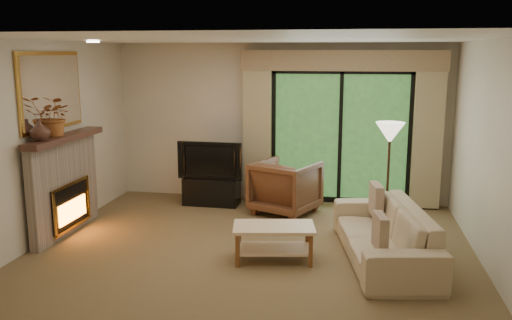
% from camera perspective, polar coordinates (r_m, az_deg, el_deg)
% --- Properties ---
extents(floor, '(5.50, 5.50, 0.00)m').
position_cam_1_polar(floor, '(6.91, -0.45, -9.46)').
color(floor, brown).
rests_on(floor, ground).
extents(ceiling, '(5.50, 5.50, 0.00)m').
position_cam_1_polar(ceiling, '(6.47, -0.49, 12.63)').
color(ceiling, white).
rests_on(ceiling, ground).
extents(wall_back, '(5.00, 0.00, 5.00)m').
position_cam_1_polar(wall_back, '(9.01, 2.53, 3.93)').
color(wall_back, beige).
rests_on(wall_back, ground).
extents(wall_front, '(5.00, 0.00, 5.00)m').
position_cam_1_polar(wall_front, '(4.20, -6.92, -4.65)').
color(wall_front, beige).
rests_on(wall_front, ground).
extents(wall_left, '(0.00, 5.00, 5.00)m').
position_cam_1_polar(wall_left, '(7.58, -21.37, 1.78)').
color(wall_left, beige).
rests_on(wall_left, ground).
extents(wall_right, '(0.00, 5.00, 5.00)m').
position_cam_1_polar(wall_right, '(6.63, 23.56, 0.37)').
color(wall_right, beige).
rests_on(wall_right, ground).
extents(fireplace, '(0.24, 1.70, 1.37)m').
position_cam_1_polar(fireplace, '(7.80, -19.53, -2.45)').
color(fireplace, gray).
rests_on(fireplace, floor).
extents(mirror, '(0.07, 1.45, 1.02)m').
position_cam_1_polar(mirror, '(7.66, -20.71, 6.82)').
color(mirror, gold).
rests_on(mirror, wall_left).
extents(sliding_door, '(2.26, 0.10, 2.16)m').
position_cam_1_polar(sliding_door, '(8.91, 8.86, 2.42)').
color(sliding_door, black).
rests_on(sliding_door, floor).
extents(curtain_left, '(0.45, 0.18, 2.35)m').
position_cam_1_polar(curtain_left, '(8.92, 0.15, 3.22)').
color(curtain_left, tan).
rests_on(curtain_left, floor).
extents(curtain_right, '(0.45, 0.18, 2.35)m').
position_cam_1_polar(curtain_right, '(8.85, 17.64, 2.63)').
color(curtain_right, tan).
rests_on(curtain_right, floor).
extents(cornice, '(3.20, 0.24, 0.32)m').
position_cam_1_polar(cornice, '(8.71, 9.09, 10.29)').
color(cornice, '#937756').
rests_on(cornice, wall_back).
extents(media_console, '(0.90, 0.42, 0.45)m').
position_cam_1_polar(media_console, '(8.88, -4.67, -3.27)').
color(media_console, black).
rests_on(media_console, floor).
extents(tv, '(1.05, 0.16, 0.61)m').
position_cam_1_polar(tv, '(8.77, -4.72, 0.06)').
color(tv, black).
rests_on(tv, media_console).
extents(armchair, '(1.17, 1.18, 0.82)m').
position_cam_1_polar(armchair, '(8.35, 3.13, -2.86)').
color(armchair, brown).
rests_on(armchair, floor).
extents(sofa, '(1.26, 2.36, 0.65)m').
position_cam_1_polar(sofa, '(6.70, 13.28, -7.49)').
color(sofa, tan).
rests_on(sofa, floor).
extents(pillow_near, '(0.17, 0.40, 0.38)m').
position_cam_1_polar(pillow_near, '(6.02, 12.94, -7.40)').
color(pillow_near, '#532D24').
rests_on(pillow_near, sofa).
extents(pillow_far, '(0.18, 0.43, 0.42)m').
position_cam_1_polar(pillow_far, '(7.25, 12.53, -4.12)').
color(pillow_far, '#532D24').
rests_on(pillow_far, sofa).
extents(coffee_table, '(1.04, 0.69, 0.43)m').
position_cam_1_polar(coffee_table, '(6.53, 1.88, -8.71)').
color(coffee_table, beige).
rests_on(coffee_table, floor).
extents(floor_lamp, '(0.44, 0.44, 1.50)m').
position_cam_1_polar(floor_lamp, '(7.82, 13.72, -1.60)').
color(floor_lamp, white).
rests_on(floor_lamp, floor).
extents(vase, '(0.28, 0.28, 0.27)m').
position_cam_1_polar(vase, '(7.21, -21.83, 2.94)').
color(vase, '#452820').
rests_on(vase, fireplace).
extents(branches, '(0.48, 0.42, 0.52)m').
position_cam_1_polar(branches, '(7.51, -20.38, 4.32)').
color(branches, '#965326').
rests_on(branches, fireplace).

